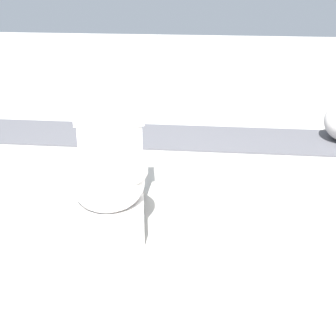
{
  "coord_description": "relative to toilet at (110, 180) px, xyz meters",
  "views": [
    {
      "loc": [
        2.13,
        0.34,
        1.24
      ],
      "look_at": [
        -0.0,
        0.11,
        0.3
      ],
      "focal_mm": 50.0,
      "sensor_mm": 36.0,
      "label": 1
    }
  ],
  "objects": [
    {
      "name": "toilet",
      "position": [
        0.0,
        0.0,
        0.0
      ],
      "size": [
        0.68,
        0.47,
        0.52
      ],
      "rotation": [
        0.0,
        0.0,
        0.16
      ],
      "color": "white",
      "rests_on": "ground"
    },
    {
      "name": "ground_plane",
      "position": [
        -0.0,
        0.19,
        -0.22
      ],
      "size": [
        14.0,
        14.0,
        0.0
      ],
      "primitive_type": "plane",
      "color": "#A8A59E"
    },
    {
      "name": "gravel_strip",
      "position": [
        -1.27,
        0.69,
        -0.21
      ],
      "size": [
        0.56,
        8.0,
        0.01
      ],
      "primitive_type": "cube",
      "color": "#4C4C51",
      "rests_on": "ground"
    }
  ]
}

